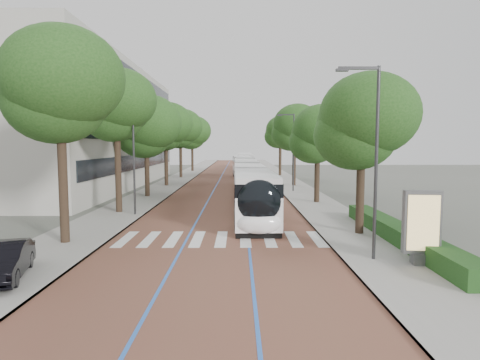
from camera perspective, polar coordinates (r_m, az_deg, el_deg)
The scene contains 23 objects.
ground at distance 20.18m, azimuth -3.36°, elevation -9.09°, with size 160.00×160.00×0.00m, color #51544C.
road at distance 59.76m, azimuth -1.26°, elevation 0.29°, with size 11.00×140.00×0.02m, color brown.
sidewalk_left at distance 60.36m, azimuth -8.39°, elevation 0.34°, with size 4.00×140.00×0.12m, color gray.
sidewalk_right at distance 60.08m, azimuth 5.91°, elevation 0.34°, with size 4.00×140.00×0.12m, color gray.
kerb_left at distance 60.12m, azimuth -6.60°, elevation 0.34°, with size 0.20×140.00×0.14m, color gray.
kerb_right at distance 59.91m, azimuth 4.10°, elevation 0.34°, with size 0.20×140.00×0.14m, color gray.
zebra_crossing at distance 21.14m, azimuth -2.66°, elevation -8.37°, with size 10.55×3.60×0.01m.
lane_line_left at distance 59.81m, azimuth -2.79°, elevation 0.31°, with size 0.12×126.00×0.01m, color blue.
lane_line_right at distance 59.75m, azimuth 0.28°, elevation 0.31°, with size 0.12×126.00×0.01m, color blue.
office_building at distance 51.85m, azimuth -23.76°, elevation 6.89°, with size 18.11×40.00×14.00m.
hedge at distance 21.57m, azimuth 21.75°, elevation -7.10°, with size 1.20×14.00×0.80m, color #183D15.
streetlight_near at distance 17.44m, azimuth 18.30°, elevation 4.45°, with size 1.82×0.20×8.00m.
streetlight_far at distance 41.91m, azimuth 7.39°, elevation 4.83°, with size 1.82×0.20×8.00m.
lamp_post_left at distance 28.48m, azimuth -14.87°, elevation 3.24°, with size 0.14×0.14×8.00m, color #333336.
trees_left at distance 48.27m, azimuth -10.55°, elevation 7.35°, with size 6.47×61.09×9.94m.
trees_right at distance 42.70m, azimuth 8.75°, elevation 6.79°, with size 5.68×47.21×9.15m.
lead_bus at distance 29.13m, azimuth 1.69°, elevation -1.47°, with size 2.75×18.43×3.20m.
bus_queued_0 at distance 45.22m, azimuth 0.84°, elevation 0.83°, with size 2.67×12.43×3.20m.
bus_queued_1 at distance 58.84m, azimuth 0.42°, elevation 1.80°, with size 3.21×12.52×3.20m.
bus_queued_2 at distance 71.18m, azimuth 0.87°, elevation 2.35°, with size 3.03×12.49×3.20m.
bus_queued_3 at distance 84.43m, azimuth 0.72°, elevation 2.77°, with size 3.14×12.51×3.20m.
ad_panel at distance 17.67m, azimuth 24.42°, elevation -5.95°, with size 1.47×0.62×2.99m.
parked_car at distance 16.92m, azimuth -30.55°, elevation -9.88°, with size 1.37×3.93×1.29m, color black.
Camera 1 is at (1.10, -19.55, 4.91)m, focal length 30.00 mm.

